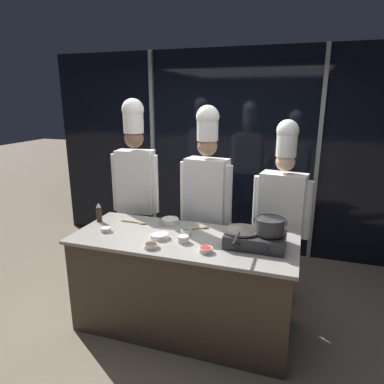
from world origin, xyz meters
name	(u,v)px	position (x,y,z in m)	size (l,w,h in m)	color
ground_plane	(184,325)	(0.00, 0.00, 0.00)	(24.00, 24.00, 0.00)	#7F705B
window_wall_back	(230,154)	(0.00, 1.91, 1.35)	(5.27, 0.09, 2.70)	black
demo_counter	(183,283)	(0.00, 0.00, 0.45)	(1.97, 0.81, 0.90)	#4C3D2D
portable_stove	(255,239)	(0.62, 0.02, 0.95)	(0.49, 0.35, 0.12)	#28282B
frying_pan	(242,228)	(0.51, 0.02, 1.04)	(0.31, 0.53, 0.05)	#38332D
stock_pot	(270,226)	(0.74, 0.02, 1.09)	(0.26, 0.23, 0.13)	#333335
squeeze_bottle_soy	(99,213)	(-0.92, 0.12, 0.99)	(0.05, 0.05, 0.19)	#332319
prep_bowl_scallions	(186,232)	(0.01, 0.06, 0.93)	(0.09, 0.09, 0.05)	white
prep_bowl_bell_pepper	(206,249)	(0.27, -0.22, 0.92)	(0.11, 0.11, 0.04)	white
prep_bowl_rice	(170,221)	(-0.24, 0.29, 0.93)	(0.17, 0.17, 0.05)	white
prep_bowl_soy_glaze	(151,245)	(-0.18, -0.28, 0.92)	(0.12, 0.12, 0.03)	white
prep_bowl_bean_sprouts	(106,229)	(-0.72, -0.08, 0.92)	(0.10, 0.10, 0.04)	white
prep_bowl_onion	(159,236)	(-0.19, -0.08, 0.92)	(0.16, 0.16, 0.04)	white
prep_bowl_garlic	(183,239)	(0.03, -0.10, 0.93)	(0.10, 0.10, 0.06)	white
serving_spoon_slotted	(140,223)	(-0.52, 0.20, 0.90)	(0.28, 0.05, 0.02)	olive
serving_spoon_solid	(202,228)	(0.09, 0.25, 0.90)	(0.21, 0.16, 0.02)	olive
chef_head	(136,177)	(-0.77, 0.64, 1.25)	(0.52, 0.25, 2.08)	#232326
chef_sous	(207,189)	(0.04, 0.60, 1.19)	(0.55, 0.27, 2.02)	#2D3856
chef_line	(282,204)	(0.79, 0.70, 1.08)	(0.57, 0.29, 1.89)	#2D3856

